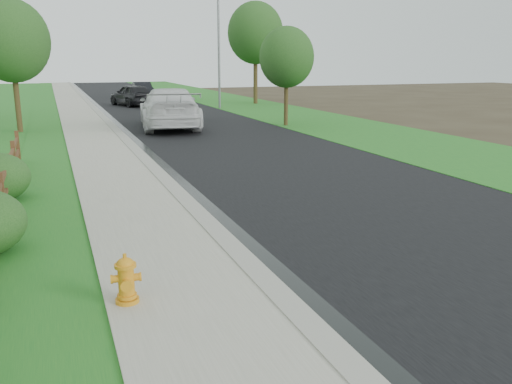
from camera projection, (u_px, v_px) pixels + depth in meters
name	position (u px, v px, depth m)	size (l,w,h in m)	color
ground	(316.00, 378.00, 5.95)	(120.00, 120.00, 0.00)	#32281B
road	(154.00, 107.00, 39.31)	(8.00, 90.00, 0.02)	black
curb	(94.00, 108.00, 37.86)	(0.40, 90.00, 0.12)	#99958B
wet_gutter	(99.00, 109.00, 37.99)	(0.50, 90.00, 0.00)	black
sidewalk	(75.00, 109.00, 37.42)	(2.20, 90.00, 0.10)	gray
grass_strip	(45.00, 110.00, 36.77)	(1.60, 90.00, 0.06)	#1B601F
verge_far	(244.00, 104.00, 41.68)	(6.00, 90.00, 0.04)	#1B601F
fire_hydrant	(126.00, 280.00, 7.50)	(0.47, 0.38, 0.72)	#C07416
white_suv	(169.00, 108.00, 27.11)	(2.80, 6.88, 2.00)	silver
dark_car_mid	(132.00, 95.00, 40.10)	(1.89, 4.71, 1.60)	black
dark_car_far	(143.00, 90.00, 48.56)	(1.47, 4.21, 1.39)	black
streetlight	(217.00, 43.00, 36.94)	(1.79, 0.69, 7.92)	gray
tree_near_left	(11.00, 41.00, 24.76)	(3.46, 3.46, 6.13)	#3E2B19
tree_near_right	(287.00, 57.00, 27.52)	(2.80, 2.80, 5.04)	#3E2B19
tree_mid_right	(255.00, 33.00, 40.88)	(4.22, 4.22, 7.65)	#3E2B19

